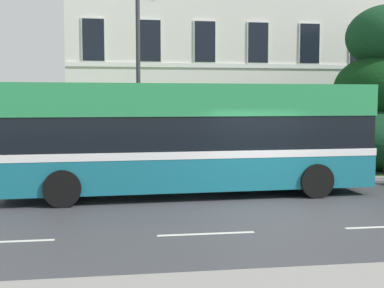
{
  "coord_description": "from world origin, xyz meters",
  "views": [
    {
      "loc": [
        -3.73,
        -11.6,
        2.69
      ],
      "look_at": [
        -1.28,
        5.1,
        1.24
      ],
      "focal_mm": 46.67,
      "sensor_mm": 36.0,
      "label": 1
    }
  ],
  "objects_px": {
    "litter_bin": "(288,158)",
    "street_lamp_post": "(138,46)",
    "evergreen_tree": "(380,109)",
    "georgian_townhouse": "(211,33)",
    "single_decker_bus": "(188,137)"
  },
  "relations": [
    {
      "from": "single_decker_bus",
      "to": "street_lamp_post",
      "type": "distance_m",
      "value": 3.85
    },
    {
      "from": "street_lamp_post",
      "to": "litter_bin",
      "type": "relative_size",
      "value": 6.47
    },
    {
      "from": "evergreen_tree",
      "to": "street_lamp_post",
      "type": "xyz_separation_m",
      "value": [
        -9.56,
        -1.92,
        2.09
      ]
    },
    {
      "from": "georgian_townhouse",
      "to": "street_lamp_post",
      "type": "height_order",
      "value": "georgian_townhouse"
    },
    {
      "from": "evergreen_tree",
      "to": "georgian_townhouse",
      "type": "bearing_deg",
      "value": 120.65
    },
    {
      "from": "georgian_townhouse",
      "to": "evergreen_tree",
      "type": "xyz_separation_m",
      "value": [
        5.18,
        -8.75,
        -3.99
      ]
    },
    {
      "from": "evergreen_tree",
      "to": "litter_bin",
      "type": "height_order",
      "value": "evergreen_tree"
    },
    {
      "from": "street_lamp_post",
      "to": "litter_bin",
      "type": "distance_m",
      "value": 6.41
    },
    {
      "from": "evergreen_tree",
      "to": "single_decker_bus",
      "type": "height_order",
      "value": "evergreen_tree"
    },
    {
      "from": "litter_bin",
      "to": "single_decker_bus",
      "type": "bearing_deg",
      "value": -147.73
    },
    {
      "from": "georgian_townhouse",
      "to": "litter_bin",
      "type": "relative_size",
      "value": 12.45
    },
    {
      "from": "georgian_townhouse",
      "to": "single_decker_bus",
      "type": "distance_m",
      "value": 14.12
    },
    {
      "from": "litter_bin",
      "to": "street_lamp_post",
      "type": "bearing_deg",
      "value": -178.18
    },
    {
      "from": "single_decker_bus",
      "to": "evergreen_tree",
      "type": "bearing_deg",
      "value": 25.02
    },
    {
      "from": "street_lamp_post",
      "to": "litter_bin",
      "type": "xyz_separation_m",
      "value": [
        5.19,
        0.17,
        -3.76
      ]
    }
  ]
}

